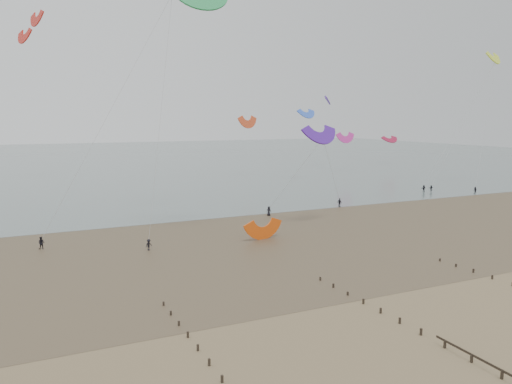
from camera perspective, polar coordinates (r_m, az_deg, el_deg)
ground at (r=46.24m, az=11.25°, el=-14.86°), size 500.00×500.00×0.00m
sea_and_shore at (r=73.95m, az=-7.46°, el=-5.84°), size 500.00×665.00×0.03m
kitesurfers at (r=100.18m, az=7.28°, el=-1.58°), size 113.56×27.11×1.84m
grounded_kite at (r=75.85m, az=0.87°, el=-5.41°), size 6.65×5.64×3.22m
kites_airborne at (r=124.95m, az=-18.61°, el=10.62°), size 231.84×112.71×46.12m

